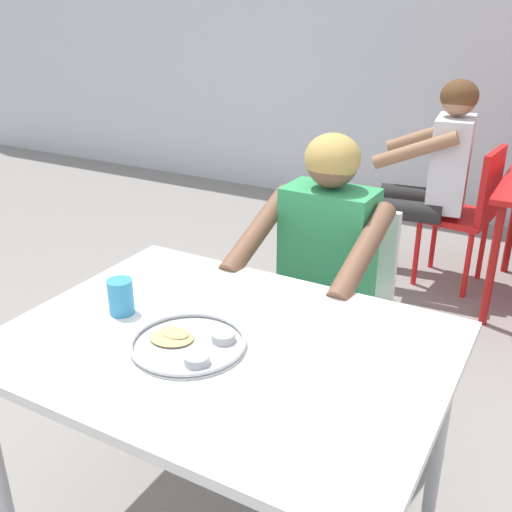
{
  "coord_description": "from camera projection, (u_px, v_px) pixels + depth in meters",
  "views": [
    {
      "loc": [
        0.74,
        -1.15,
        1.61
      ],
      "look_at": [
        -0.06,
        0.29,
        0.89
      ],
      "focal_mm": 41.52,
      "sensor_mm": 36.0,
      "label": 1
    }
  ],
  "objects": [
    {
      "name": "table_foreground",
      "position": [
        225.0,
        361.0,
        1.66
      ],
      "size": [
        1.21,
        0.9,
        0.74
      ],
      "color": "white",
      "rests_on": "ground"
    },
    {
      "name": "thali_tray",
      "position": [
        189.0,
        343.0,
        1.59
      ],
      "size": [
        0.32,
        0.32,
        0.03
      ],
      "color": "#B7BABF",
      "rests_on": "table_foreground"
    },
    {
      "name": "drinking_cup",
      "position": [
        121.0,
        296.0,
        1.75
      ],
      "size": [
        0.08,
        0.08,
        0.11
      ],
      "color": "#338CBF",
      "rests_on": "table_foreground"
    },
    {
      "name": "chair_foreground",
      "position": [
        338.0,
        291.0,
        2.47
      ],
      "size": [
        0.44,
        0.42,
        0.83
      ],
      "color": "silver",
      "rests_on": "ground"
    },
    {
      "name": "diner_foreground",
      "position": [
        317.0,
        263.0,
        2.21
      ],
      "size": [
        0.5,
        0.56,
        1.17
      ],
      "color": "#3E3E3E",
      "rests_on": "ground"
    },
    {
      "name": "chair_red_left",
      "position": [
        469.0,
        208.0,
        3.44
      ],
      "size": [
        0.42,
        0.42,
        0.85
      ],
      "color": "red",
      "rests_on": "ground"
    },
    {
      "name": "patron_background",
      "position": [
        433.0,
        166.0,
        3.4
      ],
      "size": [
        0.59,
        0.54,
        1.22
      ],
      "color": "#252525",
      "rests_on": "ground"
    }
  ]
}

